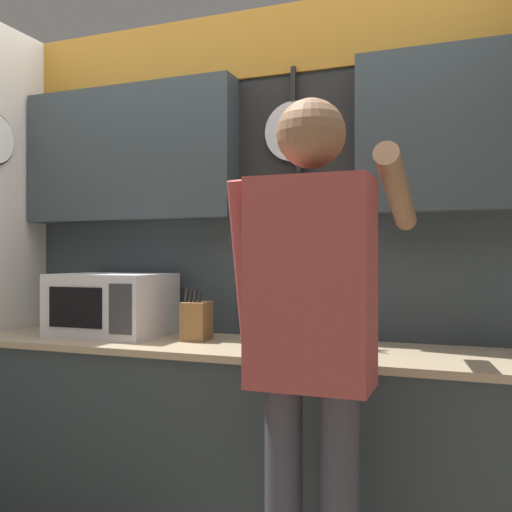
{
  "coord_description": "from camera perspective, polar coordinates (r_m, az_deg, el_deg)",
  "views": [
    {
      "loc": [
        1.01,
        -2.28,
        1.28
      ],
      "look_at": [
        0.08,
        0.19,
        1.28
      ],
      "focal_mm": 40.0,
      "sensor_mm": 36.0,
      "label": 1
    }
  ],
  "objects": [
    {
      "name": "microwave",
      "position": [
        2.84,
        -14.2,
        -4.72
      ],
      "size": [
        0.52,
        0.4,
        0.3
      ],
      "color": "silver",
      "rests_on": "base_cabinet_counter"
    },
    {
      "name": "knife_block",
      "position": [
        2.62,
        -5.97,
        -6.42
      ],
      "size": [
        0.13,
        0.16,
        0.24
      ],
      "color": "brown",
      "rests_on": "base_cabinet_counter"
    },
    {
      "name": "base_cabinet_counter",
      "position": [
        2.63,
        -3.16,
        -18.52
      ],
      "size": [
        2.45,
        0.6,
        0.9
      ],
      "color": "#2D383D",
      "rests_on": "ground_plane"
    },
    {
      "name": "utensil_crock",
      "position": [
        2.39,
        9.18,
        -7.18
      ],
      "size": [
        0.12,
        0.12,
        0.34
      ],
      "color": "white",
      "rests_on": "base_cabinet_counter"
    },
    {
      "name": "back_wall_unit",
      "position": [
        2.76,
        -1.36,
        4.43
      ],
      "size": [
        3.02,
        0.2,
        2.47
      ],
      "color": "#2D383D",
      "rests_on": "ground_plane"
    },
    {
      "name": "person",
      "position": [
        1.81,
        5.63,
        -6.89
      ],
      "size": [
        0.54,
        0.68,
        1.77
      ],
      "color": "#383842",
      "rests_on": "ground_plane"
    }
  ]
}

